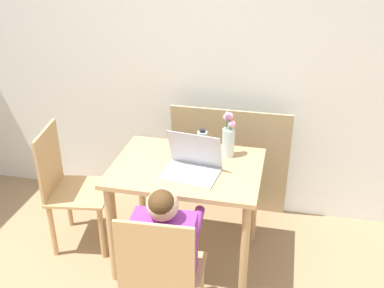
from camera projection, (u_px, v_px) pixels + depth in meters
wall_back at (189, 51)px, 3.23m from camera, size 6.40×0.05×2.50m
dining_table at (187, 182)px, 2.83m from camera, size 0.92×0.68×0.73m
chair_occupied at (162, 278)px, 2.30m from camera, size 0.42×0.42×0.88m
chair_spare at (70, 187)px, 3.08m from camera, size 0.46×0.46×0.88m
person_seated at (166, 242)px, 2.35m from camera, size 0.35×0.44×0.94m
laptop at (192, 164)px, 2.69m from camera, size 0.36×0.29×0.24m
flower_vase at (229, 137)px, 2.84m from camera, size 0.08×0.08×0.31m
water_bottle at (202, 143)px, 2.87m from camera, size 0.07×0.07×0.18m
cardboard_panel at (230, 162)px, 3.41m from camera, size 0.88×0.14×0.89m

